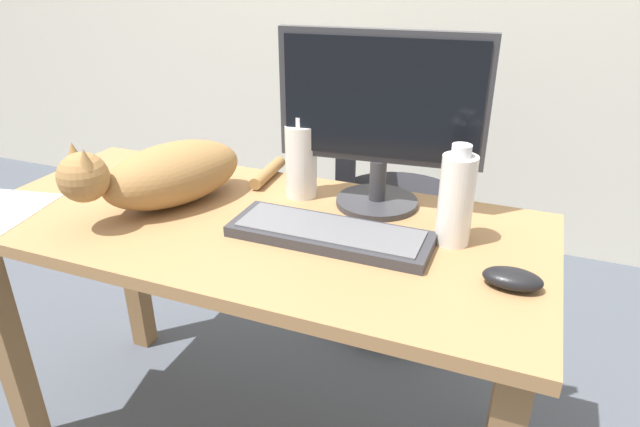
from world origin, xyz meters
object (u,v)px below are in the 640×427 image
cat (165,174)px  spray_bottle (301,160)px  computer_mouse (513,279)px  monitor (381,115)px  office_chair (383,224)px  keyboard (330,234)px  water_bottle (456,199)px

cat → spray_bottle: (0.28, 0.18, 0.02)m
spray_bottle → computer_mouse: bearing=-24.7°
computer_mouse → monitor: bearing=142.5°
computer_mouse → spray_bottle: 0.59m
computer_mouse → cat: bearing=175.1°
office_chair → monitor: (0.12, -0.53, 0.55)m
computer_mouse → office_chair: bearing=120.0°
monitor → keyboard: 0.30m
monitor → water_bottle: bearing=-31.3°
water_bottle → spray_bottle: bearing=164.6°
computer_mouse → spray_bottle: (-0.53, 0.25, 0.08)m
office_chair → spray_bottle: spray_bottle is taller
monitor → spray_bottle: size_ratio=2.30×
keyboard → cat: 0.44m
monitor → computer_mouse: monitor is taller
computer_mouse → water_bottle: bearing=134.8°
office_chair → water_bottle: bearing=-63.8°
office_chair → cat: (-0.36, -0.72, 0.40)m
computer_mouse → water_bottle: 0.21m
monitor → water_bottle: size_ratio=2.19×
keyboard → water_bottle: bearing=19.2°
keyboard → water_bottle: water_bottle is taller
monitor → computer_mouse: bearing=-37.5°
water_bottle → spray_bottle: water_bottle is taller
office_chair → water_bottle: size_ratio=4.12×
cat → spray_bottle: spray_bottle is taller
keyboard → spray_bottle: bearing=127.8°
monitor → water_bottle: 0.27m
keyboard → computer_mouse: size_ratio=4.00×
office_chair → cat: size_ratio=1.61×
computer_mouse → spray_bottle: size_ratio=0.53×
water_bottle → cat: bearing=-174.5°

